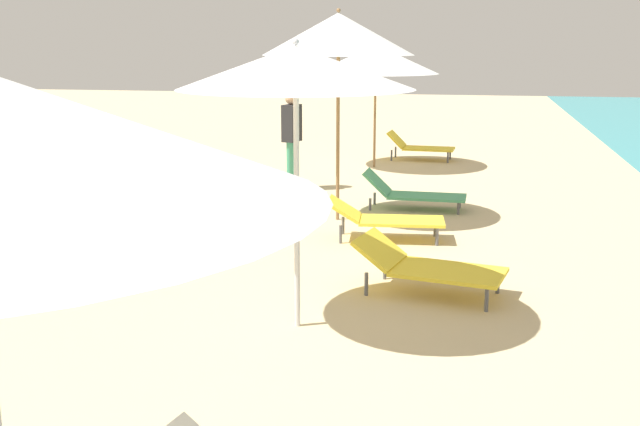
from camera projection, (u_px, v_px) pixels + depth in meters
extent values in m
cylinder|color=silver|center=(297.00, 211.00, 6.70)|extent=(0.05, 0.05, 2.14)
cone|color=white|center=(296.00, 67.00, 6.42)|extent=(2.04, 2.04, 0.36)
sphere|color=silver|center=(296.00, 42.00, 6.38)|extent=(0.06, 0.06, 0.06)
cube|color=yellow|center=(449.00, 272.00, 7.68)|extent=(1.21, 0.90, 0.04)
cube|color=yellow|center=(380.00, 250.00, 7.93)|extent=(0.54, 0.76, 0.30)
cylinder|color=#59595E|center=(498.00, 282.00, 7.80)|extent=(0.04, 0.04, 0.24)
cylinder|color=#59595E|center=(487.00, 300.00, 7.27)|extent=(0.04, 0.04, 0.24)
cylinder|color=#59595E|center=(385.00, 269.00, 8.27)|extent=(0.04, 0.04, 0.24)
cylinder|color=#59595E|center=(366.00, 284.00, 7.74)|extent=(0.04, 0.04, 0.24)
cylinder|color=olive|center=(338.00, 139.00, 10.81)|extent=(0.05, 0.05, 2.35)
cone|color=white|center=(338.00, 34.00, 10.49)|extent=(2.12, 2.12, 0.57)
sphere|color=olive|center=(339.00, 10.00, 10.42)|extent=(0.06, 0.06, 0.06)
cube|color=#4CA572|center=(427.00, 197.00, 11.66)|extent=(1.19, 0.58, 0.04)
cube|color=#4CA572|center=(377.00, 182.00, 11.78)|extent=(0.41, 0.56, 0.38)
cylinder|color=#59595E|center=(460.00, 202.00, 11.80)|extent=(0.04, 0.04, 0.19)
cylinder|color=#59595E|center=(458.00, 208.00, 11.36)|extent=(0.04, 0.04, 0.19)
cylinder|color=#59595E|center=(375.00, 199.00, 12.08)|extent=(0.04, 0.04, 0.19)
cylinder|color=#59595E|center=(370.00, 204.00, 11.65)|extent=(0.04, 0.04, 0.19)
cube|color=yellow|center=(402.00, 221.00, 9.87)|extent=(1.15, 0.69, 0.04)
cube|color=yellow|center=(344.00, 209.00, 9.91)|extent=(0.48, 0.62, 0.28)
cylinder|color=#59595E|center=(435.00, 228.00, 10.09)|extent=(0.04, 0.04, 0.24)
cylinder|color=#59595E|center=(437.00, 237.00, 9.62)|extent=(0.04, 0.04, 0.24)
cylinder|color=#59595E|center=(343.00, 226.00, 10.20)|extent=(0.04, 0.04, 0.24)
cylinder|color=#59595E|center=(341.00, 234.00, 9.74)|extent=(0.04, 0.04, 0.24)
cylinder|color=olive|center=(375.00, 121.00, 15.52)|extent=(0.05, 0.05, 1.90)
cone|color=white|center=(376.00, 59.00, 15.25)|extent=(2.54, 2.54, 0.57)
sphere|color=olive|center=(376.00, 43.00, 15.18)|extent=(0.06, 0.06, 0.06)
cube|color=yellow|center=(429.00, 149.00, 16.53)|extent=(1.12, 0.70, 0.04)
cube|color=yellow|center=(397.00, 139.00, 16.66)|extent=(0.40, 0.66, 0.36)
cylinder|color=#59595E|center=(450.00, 154.00, 16.70)|extent=(0.04, 0.04, 0.24)
cylinder|color=#59595E|center=(448.00, 158.00, 16.19)|extent=(0.04, 0.04, 0.24)
cylinder|color=#59595E|center=(396.00, 152.00, 17.00)|extent=(0.04, 0.04, 0.24)
cylinder|color=#59595E|center=(392.00, 155.00, 16.50)|extent=(0.04, 0.04, 0.24)
cylinder|color=#3F9972|center=(290.00, 166.00, 13.16)|extent=(0.11, 0.11, 0.84)
cylinder|color=#3F9972|center=(294.00, 165.00, 13.31)|extent=(0.11, 0.11, 0.84)
cube|color=#262628|center=(292.00, 123.00, 13.07)|extent=(0.30, 0.40, 0.63)
sphere|color=#D8A87F|center=(292.00, 98.00, 12.98)|extent=(0.23, 0.23, 0.23)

